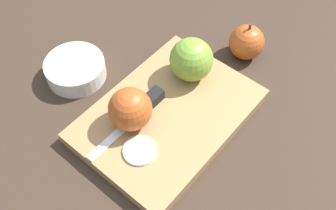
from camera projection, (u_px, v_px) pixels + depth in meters
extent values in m
plane|color=#38281E|center=(168.00, 119.00, 0.71)|extent=(4.00, 4.00, 0.00)
cube|color=#A37A4C|center=(168.00, 116.00, 0.70)|extent=(0.35, 0.27, 0.02)
sphere|color=olive|center=(191.00, 60.00, 0.71)|extent=(0.08, 0.08, 0.08)
cylinder|color=#EFE5C6|center=(192.00, 57.00, 0.71)|extent=(0.03, 0.07, 0.08)
sphere|color=#AD4C1E|center=(130.00, 109.00, 0.65)|extent=(0.07, 0.07, 0.07)
cylinder|color=#EFE5C6|center=(134.00, 108.00, 0.65)|extent=(0.05, 0.05, 0.07)
cube|color=silver|center=(112.00, 138.00, 0.66)|extent=(0.11, 0.03, 0.00)
cube|color=black|center=(147.00, 103.00, 0.69)|extent=(0.07, 0.03, 0.02)
cylinder|color=#EFE5C6|center=(141.00, 151.00, 0.64)|extent=(0.06, 0.06, 0.00)
sphere|color=#AD4C1E|center=(247.00, 42.00, 0.78)|extent=(0.07, 0.07, 0.07)
cylinder|color=#4C3319|center=(250.00, 27.00, 0.74)|extent=(0.01, 0.01, 0.01)
cylinder|color=silver|center=(75.00, 70.00, 0.76)|extent=(0.11, 0.11, 0.04)
torus|color=silver|center=(74.00, 65.00, 0.74)|extent=(0.12, 0.12, 0.01)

